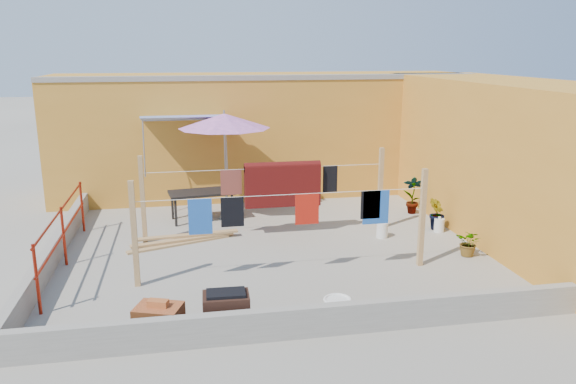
% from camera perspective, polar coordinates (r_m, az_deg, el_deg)
% --- Properties ---
extents(ground, '(80.00, 80.00, 0.00)m').
position_cam_1_polar(ground, '(11.20, -1.59, -5.70)').
color(ground, '#9E998E').
rests_on(ground, ground).
extents(wall_back, '(11.00, 3.27, 3.21)m').
position_cam_1_polar(wall_back, '(15.41, -2.57, 5.99)').
color(wall_back, '#C17F2A').
rests_on(wall_back, ground).
extents(wall_right, '(2.40, 9.00, 3.20)m').
position_cam_1_polar(wall_right, '(12.65, 22.35, 3.06)').
color(wall_right, '#C17F2A').
rests_on(wall_right, ground).
extents(parapet_front, '(8.30, 0.16, 0.44)m').
position_cam_1_polar(parapet_front, '(7.89, 2.61, -12.94)').
color(parapet_front, gray).
rests_on(parapet_front, ground).
extents(parapet_left, '(0.16, 7.30, 0.44)m').
position_cam_1_polar(parapet_left, '(11.28, -22.63, -5.52)').
color(parapet_left, gray).
rests_on(parapet_left, ground).
extents(red_railing, '(0.05, 4.20, 1.10)m').
position_cam_1_polar(red_railing, '(10.89, -21.91, -3.36)').
color(red_railing, maroon).
rests_on(red_railing, ground).
extents(clothesline_rig, '(5.09, 2.35, 1.80)m').
position_cam_1_polar(clothesline_rig, '(11.42, -0.60, 0.21)').
color(clothesline_rig, tan).
rests_on(clothesline_rig, ground).
extents(patio_umbrella, '(2.51, 2.51, 2.51)m').
position_cam_1_polar(patio_umbrella, '(12.82, -6.49, 7.12)').
color(patio_umbrella, gray).
rests_on(patio_umbrella, ground).
extents(outdoor_table, '(1.55, 0.92, 0.68)m').
position_cam_1_polar(outdoor_table, '(12.97, -8.76, -0.21)').
color(outdoor_table, black).
rests_on(outdoor_table, ground).
extents(brick_stack, '(0.73, 0.63, 0.53)m').
position_cam_1_polar(brick_stack, '(8.06, -12.97, -12.61)').
color(brick_stack, '#9A4E23').
rests_on(brick_stack, ground).
extents(lumber_pile, '(2.24, 0.87, 0.14)m').
position_cam_1_polar(lumber_pile, '(11.67, -10.60, -4.77)').
color(lumber_pile, tan).
rests_on(lumber_pile, ground).
extents(brazier, '(0.66, 0.45, 0.58)m').
position_cam_1_polar(brazier, '(8.04, -6.28, -11.97)').
color(brazier, black).
rests_on(brazier, ground).
extents(white_basin, '(0.45, 0.45, 0.08)m').
position_cam_1_polar(white_basin, '(8.90, 5.05, -10.94)').
color(white_basin, silver).
rests_on(white_basin, ground).
extents(water_jug_a, '(0.24, 0.24, 0.38)m').
position_cam_1_polar(water_jug_a, '(11.92, 9.54, -3.81)').
color(water_jug_a, silver).
rests_on(water_jug_a, ground).
extents(water_jug_b, '(0.22, 0.22, 0.34)m').
position_cam_1_polar(water_jug_b, '(12.55, 15.10, -3.27)').
color(water_jug_b, silver).
rests_on(water_jug_b, ground).
extents(green_hose, '(0.48, 0.48, 0.07)m').
position_cam_1_polar(green_hose, '(14.08, 8.80, -1.52)').
color(green_hose, '#1A7826').
rests_on(green_hose, ground).
extents(plant_back_a, '(0.82, 0.74, 0.82)m').
position_cam_1_polar(plant_back_a, '(14.22, -0.74, 0.38)').
color(plant_back_a, '#26611B').
rests_on(plant_back_a, ground).
extents(plant_back_b, '(0.53, 0.53, 0.74)m').
position_cam_1_polar(plant_back_b, '(14.37, 2.09, 0.34)').
color(plant_back_b, '#26611B').
rests_on(plant_back_b, ground).
extents(plant_right_a, '(0.57, 0.46, 0.93)m').
position_cam_1_polar(plant_right_a, '(13.72, 12.61, -0.25)').
color(plant_right_a, '#26611B').
rests_on(plant_right_a, ground).
extents(plant_right_b, '(0.41, 0.47, 0.74)m').
position_cam_1_polar(plant_right_b, '(12.59, 14.92, -2.15)').
color(plant_right_b, '#26611B').
rests_on(plant_right_b, ground).
extents(plant_right_c, '(0.62, 0.63, 0.53)m').
position_cam_1_polar(plant_right_c, '(11.23, 17.94, -4.94)').
color(plant_right_c, '#26611B').
rests_on(plant_right_c, ground).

